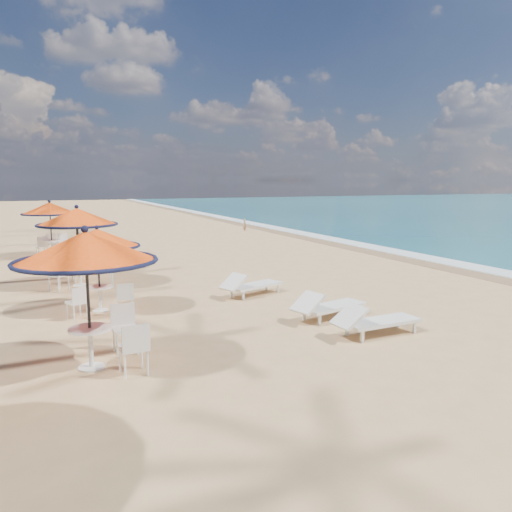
{
  "coord_description": "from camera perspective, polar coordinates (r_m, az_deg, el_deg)",
  "views": [
    {
      "loc": [
        -5.94,
        -9.2,
        3.31
      ],
      "look_at": [
        -0.33,
        3.5,
        1.2
      ],
      "focal_mm": 35.0,
      "sensor_mm": 36.0,
      "label": 1
    }
  ],
  "objects": [
    {
      "name": "station_4",
      "position": [
        23.64,
        -22.46,
        4.34
      ],
      "size": [
        2.37,
        2.42,
        2.47
      ],
      "color": "black",
      "rests_on": "ground"
    },
    {
      "name": "lounger_mid",
      "position": [
        12.15,
        8.11,
        -5.62
      ],
      "size": [
        2.1,
        1.1,
        0.72
      ],
      "rotation": [
        0.0,
        0.0,
        0.25
      ],
      "color": "white",
      "rests_on": "ground"
    },
    {
      "name": "station_3",
      "position": [
        19.58,
        -19.93,
        3.13
      ],
      "size": [
        2.1,
        2.17,
        2.19
      ],
      "color": "black",
      "rests_on": "ground"
    },
    {
      "name": "station_0",
      "position": [
        9.08,
        -18.35,
        -0.45
      ],
      "size": [
        2.45,
        2.45,
        2.55
      ],
      "color": "black",
      "rests_on": "ground"
    },
    {
      "name": "foam_strip",
      "position": [
        24.74,
        14.48,
        0.68
      ],
      "size": [
        1.2,
        140.0,
        0.04
      ],
      "primitive_type": "cube",
      "color": "white",
      "rests_on": "ground"
    },
    {
      "name": "station_1",
      "position": [
        13.07,
        -17.64,
        1.07
      ],
      "size": [
        2.11,
        2.11,
        2.21
      ],
      "color": "black",
      "rests_on": "ground"
    },
    {
      "name": "person",
      "position": [
        32.66,
        -1.3,
        3.6
      ],
      "size": [
        0.22,
        0.32,
        0.87
      ],
      "primitive_type": "imported",
      "rotation": [
        0.0,
        0.0,
        1.59
      ],
      "color": "#98704D",
      "rests_on": "ground"
    },
    {
      "name": "station_2",
      "position": [
        16.53,
        -19.7,
        3.16
      ],
      "size": [
        2.46,
        2.46,
        2.57
      ],
      "color": "black",
      "rests_on": "ground"
    },
    {
      "name": "lounger_far",
      "position": [
        14.43,
        -0.69,
        -3.27
      ],
      "size": [
        2.07,
        1.25,
        0.71
      ],
      "rotation": [
        0.0,
        0.0,
        0.34
      ],
      "color": "white",
      "rests_on": "ground"
    },
    {
      "name": "ground",
      "position": [
        11.45,
        8.71,
        -8.28
      ],
      "size": [
        160.0,
        160.0,
        0.0
      ],
      "primitive_type": "plane",
      "color": "tan",
      "rests_on": "ground"
    },
    {
      "name": "lounger_near",
      "position": [
        11.07,
        13.31,
        -7.17
      ],
      "size": [
        2.04,
        0.72,
        0.72
      ],
      "rotation": [
        0.0,
        0.0,
        0.05
      ],
      "color": "white",
      "rests_on": "ground"
    },
    {
      "name": "wetsand_band",
      "position": [
        24.2,
        12.8,
        0.56
      ],
      "size": [
        1.4,
        140.0,
        0.02
      ],
      "primitive_type": "cube",
      "color": "olive",
      "rests_on": "ground"
    }
  ]
}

